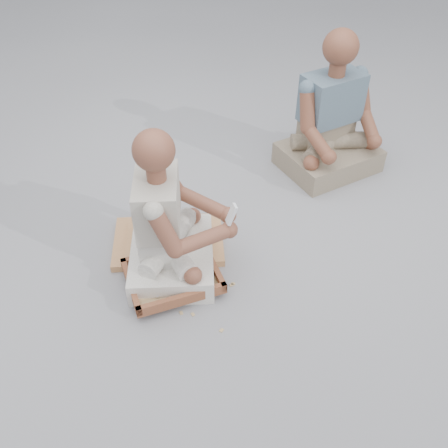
{
  "coord_description": "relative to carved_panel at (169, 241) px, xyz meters",
  "views": [
    {
      "loc": [
        -0.09,
        -1.68,
        1.87
      ],
      "look_at": [
        0.02,
        0.1,
        0.3
      ],
      "focal_mm": 40.0,
      "sensor_mm": 36.0,
      "label": 1
    }
  ],
  "objects": [
    {
      "name": "wood_chip_8",
      "position": [
        -0.02,
        -0.11,
        -0.02
      ],
      "size": [
        0.02,
        0.02,
        0.0
      ],
      "primitive_type": "cube",
      "rotation": [
        0.0,
        0.0,
        1.01
      ],
      "color": "tan",
      "rests_on": "ground"
    },
    {
      "name": "wood_chip_2",
      "position": [
        -0.08,
        -0.16,
        -0.02
      ],
      "size": [
        0.02,
        0.02,
        0.0
      ],
      "primitive_type": "cube",
      "rotation": [
        0.0,
        0.0,
        2.04
      ],
      "color": "tan",
      "rests_on": "ground"
    },
    {
      "name": "chisel_5",
      "position": [
        0.04,
        -0.29,
        0.05
      ],
      "size": [
        0.22,
        0.07,
        0.02
      ],
      "rotation": [
        0.0,
        0.0,
        0.24
      ],
      "color": "silver",
      "rests_on": "tool_tray"
    },
    {
      "name": "wood_chip_6",
      "position": [
        0.07,
        -0.48,
        -0.02
      ],
      "size": [
        0.02,
        0.02,
        0.0
      ],
      "primitive_type": "cube",
      "rotation": [
        0.0,
        0.0,
        1.87
      ],
      "color": "tan",
      "rests_on": "ground"
    },
    {
      "name": "chisel_6",
      "position": [
        0.08,
        -0.24,
        0.05
      ],
      "size": [
        0.2,
        0.13,
        0.02
      ],
      "rotation": [
        0.0,
        0.0,
        0.56
      ],
      "color": "silver",
      "rests_on": "tool_tray"
    },
    {
      "name": "ground",
      "position": [
        0.27,
        -0.3,
        -0.02
      ],
      "size": [
        60.0,
        60.0,
        0.0
      ],
      "primitive_type": "plane",
      "color": "gray",
      "rests_on": "ground"
    },
    {
      "name": "wood_chip_0",
      "position": [
        -0.02,
        -0.35,
        -0.02
      ],
      "size": [
        0.02,
        0.02,
        0.0
      ],
      "primitive_type": "cube",
      "rotation": [
        0.0,
        0.0,
        0.42
      ],
      "color": "tan",
      "rests_on": "ground"
    },
    {
      "name": "tool_tray",
      "position": [
        0.03,
        -0.3,
        0.04
      ],
      "size": [
        0.52,
        0.46,
        0.06
      ],
      "rotation": [
        0.0,
        0.0,
        0.3
      ],
      "color": "brown",
      "rests_on": "carved_panel"
    },
    {
      "name": "wood_chip_7",
      "position": [
        0.12,
        -0.49,
        -0.02
      ],
      "size": [
        0.02,
        0.02,
        0.0
      ],
      "primitive_type": "cube",
      "rotation": [
        0.0,
        0.0,
        2.07
      ],
      "color": "tan",
      "rests_on": "ground"
    },
    {
      "name": "companion",
      "position": [
        1.01,
        0.68,
        0.27
      ],
      "size": [
        0.7,
        0.65,
        0.88
      ],
      "rotation": [
        0.0,
        0.0,
        3.59
      ],
      "color": "gray",
      "rests_on": "ground"
    },
    {
      "name": "chisel_7",
      "position": [
        0.08,
        -0.38,
        0.05
      ],
      "size": [
        0.21,
        0.09,
        0.02
      ],
      "rotation": [
        0.0,
        0.0,
        -0.35
      ],
      "color": "silver",
      "rests_on": "tool_tray"
    },
    {
      "name": "wood_chip_3",
      "position": [
        0.33,
        -0.31,
        -0.02
      ],
      "size": [
        0.02,
        0.02,
        0.0
      ],
      "primitive_type": "cube",
      "rotation": [
        0.0,
        0.0,
        0.0
      ],
      "color": "tan",
      "rests_on": "ground"
    },
    {
      "name": "chisel_3",
      "position": [
        0.13,
        -0.34,
        0.05
      ],
      "size": [
        0.22,
        0.08,
        0.02
      ],
      "rotation": [
        0.0,
        0.0,
        0.29
      ],
      "color": "silver",
      "rests_on": "tool_tray"
    },
    {
      "name": "carved_panel",
      "position": [
        0.0,
        0.0,
        0.0
      ],
      "size": [
        0.59,
        0.39,
        0.04
      ],
      "primitive_type": "cube",
      "rotation": [
        0.0,
        0.0,
        0.01
      ],
      "color": "#A4743F",
      "rests_on": "ground"
    },
    {
      "name": "chisel_8",
      "position": [
        0.07,
        -0.32,
        0.05
      ],
      "size": [
        0.16,
        0.17,
        0.02
      ],
      "rotation": [
        0.0,
        0.0,
        0.82
      ],
      "color": "silver",
      "rests_on": "tool_tray"
    },
    {
      "name": "wood_chip_1",
      "position": [
        0.25,
        -0.59,
        -0.02
      ],
      "size": [
        0.02,
        0.02,
        0.0
      ],
      "primitive_type": "cube",
      "rotation": [
        0.0,
        0.0,
        0.94
      ],
      "color": "tan",
      "rests_on": "ground"
    },
    {
      "name": "chisel_9",
      "position": [
        0.02,
        -0.37,
        0.04
      ],
      "size": [
        0.22,
        0.07,
        0.02
      ],
      "rotation": [
        0.0,
        0.0,
        -0.22
      ],
      "color": "silver",
      "rests_on": "tool_tray"
    },
    {
      "name": "wood_chip_4",
      "position": [
        0.32,
        -0.32,
        -0.02
      ],
      "size": [
        0.02,
        0.02,
        0.0
      ],
      "primitive_type": "cube",
      "rotation": [
        0.0,
        0.0,
        0.24
      ],
      "color": "tan",
      "rests_on": "ground"
    },
    {
      "name": "craftsman",
      "position": [
        0.02,
        -0.18,
        0.25
      ],
      "size": [
        0.54,
        0.52,
        0.8
      ],
      "rotation": [
        0.0,
        0.0,
        -1.59
      ],
      "color": "silver",
      "rests_on": "ground"
    },
    {
      "name": "chisel_0",
      "position": [
        0.08,
        -0.23,
        0.04
      ],
      "size": [
        0.08,
        0.22,
        0.02
      ],
      "rotation": [
        0.0,
        0.0,
        1.29
      ],
      "color": "silver",
      "rests_on": "tool_tray"
    },
    {
      "name": "chisel_2",
      "position": [
        0.11,
        -0.34,
        0.04
      ],
      "size": [
        0.22,
        0.05,
        0.02
      ],
      "rotation": [
        0.0,
        0.0,
        -0.14
      ],
      "color": "silver",
      "rests_on": "tool_tray"
    },
    {
      "name": "chisel_10",
      "position": [
        0.16,
        -0.34,
        0.05
      ],
      "size": [
        0.18,
        0.15,
        0.02
      ],
      "rotation": [
        0.0,
        0.0,
        -0.68
      ],
      "color": "silver",
      "rests_on": "tool_tray"
    },
    {
      "name": "wood_chip_5",
      "position": [
        -0.22,
        -0.19,
        -0.02
      ],
      "size": [
        0.02,
        0.02,
        0.0
      ],
      "primitive_type": "cube",
      "rotation": [
        0.0,
        0.0,
        2.14
      ],
      "color": "tan",
      "rests_on": "ground"
    },
    {
      "name": "chisel_1",
      "position": [
        0.13,
        -0.18,
        0.05
      ],
      "size": [
        0.14,
        0.19,
        0.02
      ],
      "rotation": [
        0.0,
        0.0,
        0.94
      ],
      "color": "silver",
      "rests_on": "tool_tray"
    },
    {
      "name": "mobile_phone",
      "position": [
        0.32,
        -0.23,
        0.37
      ],
      "size": [
        0.06,
        0.05,
        0.1
      ],
      "rotation": [
        -0.35,
        0.0,
        -1.34
      ],
      "color": "silver",
      "rests_on": "craftsman"
    },
    {
      "name": "chisel_4",
      "position": [
        0.1,
        -0.19,
        0.05
      ],
      "size": [
        0.16,
        0.18,
        0.02
      ],
      "rotation": [
        0.0,
        0.0,
        0.86
      ],
      "color": "silver",
      "rests_on": "tool_tray"
    }
  ]
}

